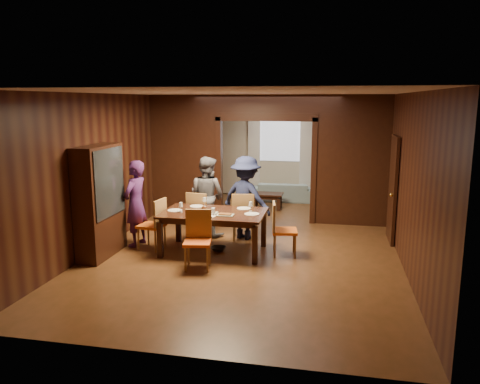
% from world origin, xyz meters
% --- Properties ---
extents(floor, '(9.00, 9.00, 0.00)m').
position_xyz_m(floor, '(0.00, 0.00, 0.00)').
color(floor, '#4E3116').
rests_on(floor, ground).
extents(ceiling, '(5.50, 9.00, 0.02)m').
position_xyz_m(ceiling, '(0.00, 0.00, 2.90)').
color(ceiling, silver).
rests_on(ceiling, room_walls).
extents(room_walls, '(5.52, 9.01, 2.90)m').
position_xyz_m(room_walls, '(0.00, 1.89, 1.51)').
color(room_walls, black).
rests_on(room_walls, floor).
extents(person_purple, '(0.49, 0.66, 1.66)m').
position_xyz_m(person_purple, '(-2.15, -0.82, 0.83)').
color(person_purple, '#3F1A4E').
rests_on(person_purple, floor).
extents(person_grey, '(0.97, 0.88, 1.65)m').
position_xyz_m(person_grey, '(-1.01, 0.17, 0.82)').
color(person_grey, '#5B5A61').
rests_on(person_grey, floor).
extents(person_navy, '(1.24, 1.00, 1.68)m').
position_xyz_m(person_navy, '(-0.17, 0.08, 0.84)').
color(person_navy, '#181E3D').
rests_on(person_navy, floor).
extents(sofa, '(1.80, 0.78, 0.52)m').
position_xyz_m(sofa, '(0.17, 3.85, 0.26)').
color(sofa, '#8DAEB8').
rests_on(sofa, floor).
extents(serving_bowl, '(0.28, 0.28, 0.07)m').
position_xyz_m(serving_bowl, '(-0.53, -0.83, 0.79)').
color(serving_bowl, black).
rests_on(serving_bowl, dining_table).
extents(dining_table, '(1.88, 1.17, 0.76)m').
position_xyz_m(dining_table, '(-0.59, -0.91, 0.38)').
color(dining_table, black).
rests_on(dining_table, floor).
extents(coffee_table, '(0.80, 0.50, 0.40)m').
position_xyz_m(coffee_table, '(-0.13, 2.81, 0.20)').
color(coffee_table, black).
rests_on(coffee_table, floor).
extents(chair_left, '(0.50, 0.50, 0.97)m').
position_xyz_m(chair_left, '(-1.79, -0.97, 0.48)').
color(chair_left, '#C14F12').
rests_on(chair_left, floor).
extents(chair_right, '(0.50, 0.50, 0.97)m').
position_xyz_m(chair_right, '(0.71, -0.84, 0.48)').
color(chair_right, orange).
rests_on(chair_right, floor).
extents(chair_far_l, '(0.49, 0.49, 0.97)m').
position_xyz_m(chair_far_l, '(-1.08, -0.09, 0.48)').
color(chair_far_l, '#E84915').
rests_on(chair_far_l, floor).
extents(chair_far_r, '(0.50, 0.50, 0.97)m').
position_xyz_m(chair_far_r, '(-0.21, 0.00, 0.48)').
color(chair_far_r, '#BF7812').
rests_on(chair_far_r, floor).
extents(chair_near, '(0.51, 0.51, 0.97)m').
position_xyz_m(chair_near, '(-0.63, -1.82, 0.48)').
color(chair_near, '#DE5214').
rests_on(chair_near, floor).
extents(hutch, '(0.40, 1.20, 2.00)m').
position_xyz_m(hutch, '(-2.53, -1.50, 1.00)').
color(hutch, black).
rests_on(hutch, floor).
extents(door_right, '(0.06, 0.90, 2.10)m').
position_xyz_m(door_right, '(2.70, 0.50, 1.05)').
color(door_right, black).
rests_on(door_right, floor).
extents(window_far, '(1.20, 0.03, 1.30)m').
position_xyz_m(window_far, '(0.00, 4.44, 1.70)').
color(window_far, silver).
rests_on(window_far, back_wall).
extents(curtain_left, '(0.35, 0.06, 2.40)m').
position_xyz_m(curtain_left, '(-0.75, 4.40, 1.25)').
color(curtain_left, white).
rests_on(curtain_left, back_wall).
extents(curtain_right, '(0.35, 0.06, 2.40)m').
position_xyz_m(curtain_right, '(0.75, 4.40, 1.25)').
color(curtain_right, white).
rests_on(curtain_right, back_wall).
extents(plate_left, '(0.27, 0.27, 0.01)m').
position_xyz_m(plate_left, '(-1.32, -0.95, 0.77)').
color(plate_left, silver).
rests_on(plate_left, dining_table).
extents(plate_far_l, '(0.27, 0.27, 0.01)m').
position_xyz_m(plate_far_l, '(-1.02, -0.54, 0.77)').
color(plate_far_l, silver).
rests_on(plate_far_l, dining_table).
extents(plate_far_r, '(0.27, 0.27, 0.01)m').
position_xyz_m(plate_far_r, '(-0.09, -0.54, 0.77)').
color(plate_far_r, white).
rests_on(plate_far_r, dining_table).
extents(plate_right, '(0.27, 0.27, 0.01)m').
position_xyz_m(plate_right, '(0.13, -0.95, 0.77)').
color(plate_right, silver).
rests_on(plate_right, dining_table).
extents(plate_near, '(0.27, 0.27, 0.01)m').
position_xyz_m(plate_near, '(-0.60, -1.25, 0.77)').
color(plate_near, white).
rests_on(plate_near, dining_table).
extents(platter_a, '(0.30, 0.20, 0.04)m').
position_xyz_m(platter_a, '(-0.64, -1.02, 0.78)').
color(platter_a, gray).
rests_on(platter_a, dining_table).
extents(platter_b, '(0.30, 0.20, 0.04)m').
position_xyz_m(platter_b, '(-0.32, -1.13, 0.78)').
color(platter_b, gray).
rests_on(platter_b, dining_table).
extents(wineglass_left, '(0.08, 0.08, 0.18)m').
position_xyz_m(wineglass_left, '(-1.18, -1.04, 0.85)').
color(wineglass_left, silver).
rests_on(wineglass_left, dining_table).
extents(wineglass_far, '(0.08, 0.08, 0.18)m').
position_xyz_m(wineglass_far, '(-0.87, -0.51, 0.85)').
color(wineglass_far, white).
rests_on(wineglass_far, dining_table).
extents(wineglass_right, '(0.08, 0.08, 0.18)m').
position_xyz_m(wineglass_right, '(0.07, -0.73, 0.85)').
color(wineglass_right, silver).
rests_on(wineglass_right, dining_table).
extents(tumbler, '(0.07, 0.07, 0.14)m').
position_xyz_m(tumbler, '(-0.53, -1.19, 0.83)').
color(tumbler, silver).
rests_on(tumbler, dining_table).
extents(condiment_jar, '(0.08, 0.08, 0.11)m').
position_xyz_m(condiment_jar, '(-0.77, -0.96, 0.82)').
color(condiment_jar, '#4E2412').
rests_on(condiment_jar, dining_table).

